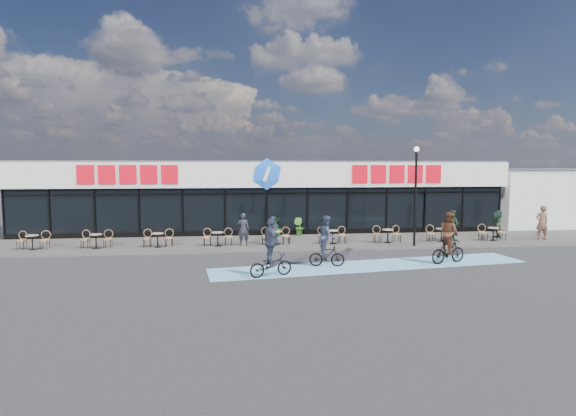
{
  "coord_description": "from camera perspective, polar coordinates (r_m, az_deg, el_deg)",
  "views": [
    {
      "loc": [
        -1.74,
        -20.02,
        4.27
      ],
      "look_at": [
        0.91,
        3.5,
        2.06
      ],
      "focal_mm": 28.0,
      "sensor_mm": 36.0,
      "label": 1
    }
  ],
  "objects": [
    {
      "name": "neighbour_building",
      "position": [
        38.23,
        29.17,
        1.34
      ],
      "size": [
        9.2,
        7.2,
        4.11
      ],
      "color": "silver",
      "rests_on": "ground"
    },
    {
      "name": "bistro_set_2",
      "position": [
        24.24,
        -16.18,
        -3.7
      ],
      "size": [
        1.54,
        0.62,
        0.9
      ],
      "color": "tan",
      "rests_on": "sidewalk"
    },
    {
      "name": "bistro_set_6",
      "position": [
        25.23,
        12.49,
        -3.27
      ],
      "size": [
        1.54,
        0.62,
        0.9
      ],
      "color": "tan",
      "rests_on": "sidewalk"
    },
    {
      "name": "sidewalk",
      "position": [
        24.94,
        -2.34,
        -4.42
      ],
      "size": [
        44.0,
        5.0,
        0.1
      ],
      "primitive_type": "cube",
      "color": "#56524C",
      "rests_on": "ground"
    },
    {
      "name": "potted_plant_left",
      "position": [
        26.94,
        -2.09,
        -2.36
      ],
      "size": [
        0.77,
        0.77,
        1.14
      ],
      "primitive_type": "imported",
      "rotation": [
        0.0,
        0.0,
        4.95
      ],
      "color": "#20621C",
      "rests_on": "sidewalk"
    },
    {
      "name": "bistro_set_4",
      "position": [
        23.97,
        -1.55,
        -3.59
      ],
      "size": [
        1.54,
        0.62,
        0.9
      ],
      "color": "tan",
      "rests_on": "sidewalk"
    },
    {
      "name": "bistro_set_3",
      "position": [
        23.91,
        -8.9,
        -3.68
      ],
      "size": [
        1.54,
        0.62,
        0.9
      ],
      "color": "tan",
      "rests_on": "sidewalk"
    },
    {
      "name": "potted_plant_mid",
      "position": [
        26.83,
        -1.54,
        -2.44
      ],
      "size": [
        0.86,
        0.86,
        1.09
      ],
      "primitive_type": "imported",
      "rotation": [
        0.0,
        0.0,
        4.04
      ],
      "color": "#175319",
      "rests_on": "sidewalk"
    },
    {
      "name": "pedestrian_b",
      "position": [
        27.07,
        20.1,
        -2.02
      ],
      "size": [
        0.93,
        1.03,
        1.73
      ],
      "primitive_type": "imported",
      "rotation": [
        0.0,
        0.0,
        1.98
      ],
      "color": "#1B301C",
      "rests_on": "sidewalk"
    },
    {
      "name": "patron_right",
      "position": [
        23.93,
        -1.98,
        -2.87
      ],
      "size": [
        0.77,
        0.62,
        1.52
      ],
      "primitive_type": "imported",
      "rotation": [
        0.0,
        0.0,
        3.2
      ],
      "color": "#323F4E",
      "rests_on": "sidewalk"
    },
    {
      "name": "bistro_set_0",
      "position": [
        25.99,
        -29.64,
        -3.59
      ],
      "size": [
        1.54,
        0.62,
        0.9
      ],
      "color": "tan",
      "rests_on": "sidewalk"
    },
    {
      "name": "building",
      "position": [
        30.06,
        -3.1,
        1.63
      ],
      "size": [
        30.6,
        6.57,
        4.75
      ],
      "color": "black",
      "rests_on": "ground"
    },
    {
      "name": "cyclist_c",
      "position": [
        17.44,
        -2.21,
        -5.86
      ],
      "size": [
        1.85,
        1.16,
        2.28
      ],
      "color": "black",
      "rests_on": "ground"
    },
    {
      "name": "cyclist_b",
      "position": [
        20.96,
        19.72,
        -4.0
      ],
      "size": [
        1.86,
        1.06,
        2.29
      ],
      "color": "black",
      "rests_on": "ground"
    },
    {
      "name": "bistro_set_8",
      "position": [
        27.82,
        24.53,
        -2.83
      ],
      "size": [
        1.54,
        0.62,
        0.9
      ],
      "color": "tan",
      "rests_on": "sidewalk"
    },
    {
      "name": "pedestrian_c",
      "position": [
        29.33,
        29.54,
        -1.63
      ],
      "size": [
        0.74,
        0.51,
        1.95
      ],
      "primitive_type": "imported",
      "rotation": [
        0.0,
        0.0,
        3.07
      ],
      "color": "brown",
      "rests_on": "sidewalk"
    },
    {
      "name": "bistro_set_7",
      "position": [
        26.38,
        18.81,
        -3.05
      ],
      "size": [
        1.54,
        0.62,
        0.9
      ],
      "color": "tan",
      "rests_on": "sidewalk"
    },
    {
      "name": "potted_plant_right",
      "position": [
        27.16,
        1.35,
        -2.36
      ],
      "size": [
        0.76,
        0.76,
        1.08
      ],
      "primitive_type": "imported",
      "rotation": [
        0.0,
        0.0,
        2.36
      ],
      "color": "#2E641C",
      "rests_on": "sidewalk"
    },
    {
      "name": "patron_left",
      "position": [
        23.79,
        -5.7,
        -2.7
      ],
      "size": [
        0.66,
        0.46,
        1.72
      ],
      "primitive_type": "imported",
      "rotation": [
        0.0,
        0.0,
        3.06
      ],
      "color": "black",
      "rests_on": "sidewalk"
    },
    {
      "name": "cyclist_a",
      "position": [
        19.22,
        4.96,
        -4.49
      ],
      "size": [
        1.56,
        0.96,
        2.2
      ],
      "color": "black",
      "rests_on": "ground"
    },
    {
      "name": "pedestrian_a",
      "position": [
        29.08,
        25.06,
        -1.82
      ],
      "size": [
        0.97,
        1.57,
        1.62
      ],
      "primitive_type": "imported",
      "rotation": [
        0.0,
        0.0,
        -1.93
      ],
      "color": "#1B3224",
      "rests_on": "sidewalk"
    },
    {
      "name": "lamp_post",
      "position": [
        24.15,
        15.9,
        2.53
      ],
      "size": [
        0.28,
        0.28,
        5.18
      ],
      "color": "black",
      "rests_on": "sidewalk"
    },
    {
      "name": "bistro_set_1",
      "position": [
        24.94,
        -23.15,
        -3.67
      ],
      "size": [
        1.54,
        0.62,
        0.9
      ],
      "color": "tan",
      "rests_on": "sidewalk"
    },
    {
      "name": "bistro_set_5",
      "position": [
        24.42,
        5.65,
        -3.45
      ],
      "size": [
        1.54,
        0.62,
        0.9
      ],
      "color": "tan",
      "rests_on": "sidewalk"
    },
    {
      "name": "bike_lane",
      "position": [
        19.85,
        10.62,
        -7.17
      ],
      "size": [
        14.17,
        4.13,
        0.01
      ],
      "primitive_type": "cube",
      "rotation": [
        0.0,
        0.0,
        0.14
      ],
      "color": "#6CACCD",
      "rests_on": "ground"
    },
    {
      "name": "ground",
      "position": [
        20.54,
        -1.44,
        -6.67
      ],
      "size": [
        120.0,
        120.0,
        0.0
      ],
      "primitive_type": "plane",
      "color": "#28282B",
      "rests_on": "ground"
    }
  ]
}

